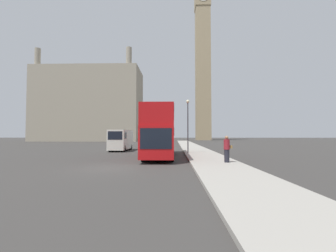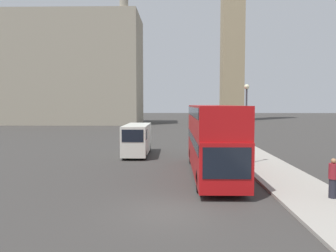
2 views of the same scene
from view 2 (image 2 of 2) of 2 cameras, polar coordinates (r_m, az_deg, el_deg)
name	(u,v)px [view 2 (image 2 of 2)]	position (r m, az deg, el deg)	size (l,w,h in m)	color
ground_plane	(167,212)	(13.81, -0.23, -14.74)	(300.00, 300.00, 0.00)	#383533
sidewalk_strip	(333,211)	(15.19, 26.81, -13.12)	(3.46, 120.00, 0.15)	#9E998E
building_block_distant	(65,70)	(77.78, -17.52, 9.24)	(33.76, 14.40, 29.11)	#9E937F
red_double_decker_bus	(212,136)	(20.34, 7.73, -1.78)	(2.49, 11.39, 4.32)	#B71114
white_van	(137,139)	(28.20, -5.42, -2.25)	(2.00, 6.08, 2.64)	silver
pedestrian	(333,178)	(16.72, 26.83, -8.12)	(0.56, 0.40, 1.81)	#23232D
street_lamp	(246,112)	(23.69, 13.48, 2.43)	(0.36, 0.36, 5.64)	#38383D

